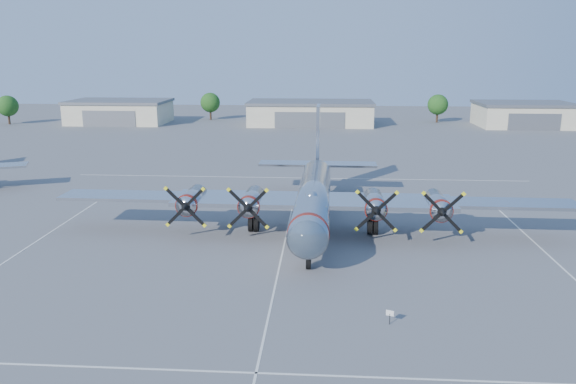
# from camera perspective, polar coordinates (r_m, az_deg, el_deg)

# --- Properties ---
(ground) EXTENTS (260.00, 260.00, 0.00)m
(ground) POSITION_cam_1_polar(r_m,az_deg,el_deg) (50.78, -0.24, -4.70)
(ground) COLOR #58585A
(ground) RESTS_ON ground
(parking_lines) EXTENTS (60.00, 50.08, 0.01)m
(parking_lines) POSITION_cam_1_polar(r_m,az_deg,el_deg) (49.13, -0.39, -5.35)
(parking_lines) COLOR silver
(parking_lines) RESTS_ON ground
(hangar_west) EXTENTS (22.60, 14.60, 5.40)m
(hangar_west) POSITION_cam_1_polar(r_m,az_deg,el_deg) (139.32, -16.72, 7.84)
(hangar_west) COLOR beige
(hangar_west) RESTS_ON ground
(hangar_center) EXTENTS (28.60, 14.60, 5.40)m
(hangar_center) POSITION_cam_1_polar(r_m,az_deg,el_deg) (130.69, 2.30, 8.04)
(hangar_center) COLOR beige
(hangar_center) RESTS_ON ground
(hangar_east) EXTENTS (20.60, 14.60, 5.40)m
(hangar_east) POSITION_cam_1_polar(r_m,az_deg,el_deg) (138.05, 22.82, 7.29)
(hangar_east) COLOR beige
(hangar_east) RESTS_ON ground
(tree_far_west) EXTENTS (4.80, 4.80, 6.64)m
(tree_far_west) POSITION_cam_1_polar(r_m,az_deg,el_deg) (146.29, -26.61, 7.82)
(tree_far_west) COLOR #382619
(tree_far_west) RESTS_ON ground
(tree_west) EXTENTS (4.80, 4.80, 6.64)m
(tree_west) POSITION_cam_1_polar(r_m,az_deg,el_deg) (141.38, -7.91, 8.99)
(tree_west) COLOR #382619
(tree_west) RESTS_ON ground
(tree_east) EXTENTS (4.80, 4.80, 6.64)m
(tree_east) POSITION_cam_1_polar(r_m,az_deg,el_deg) (139.08, 14.98, 8.57)
(tree_east) COLOR #382619
(tree_east) RESTS_ON ground
(main_bomber_b29) EXTENTS (47.21, 32.61, 10.35)m
(main_bomber_b29) POSITION_cam_1_polar(r_m,az_deg,el_deg) (54.23, 2.60, -3.48)
(main_bomber_b29) COLOR silver
(main_bomber_b29) RESTS_ON ground
(info_placard) EXTENTS (0.47, 0.21, 0.94)m
(info_placard) POSITION_cam_1_polar(r_m,az_deg,el_deg) (35.76, 10.31, -12.15)
(info_placard) COLOR black
(info_placard) RESTS_ON ground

